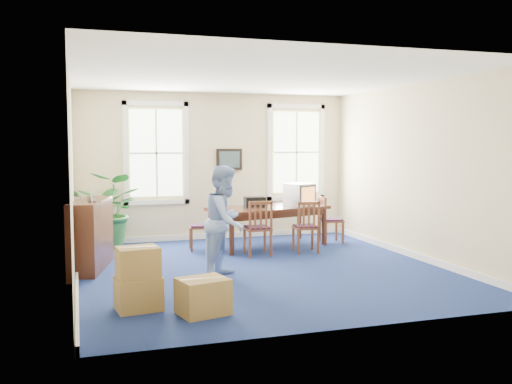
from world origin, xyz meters
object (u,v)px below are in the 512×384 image
object	(u,v)px
chair_near_left	(258,228)
credenza	(91,233)
man	(225,221)
potted_plant	(109,210)
crt_tv	(300,194)
cardboard_boxes	(154,274)
conference_table	(268,226)

from	to	relation	value
chair_near_left	credenza	xyz separation A→B (m)	(-3.03, -0.26, 0.09)
man	potted_plant	world-z (taller)	man
crt_tv	potted_plant	world-z (taller)	potted_plant
man	cardboard_boxes	xyz separation A→B (m)	(-1.30, -1.33, -0.46)
conference_table	crt_tv	xyz separation A→B (m)	(0.71, 0.05, 0.64)
chair_near_left	man	size ratio (longest dim) A/B	0.59
crt_tv	chair_near_left	world-z (taller)	crt_tv
chair_near_left	cardboard_boxes	bearing A→B (deg)	52.49
crt_tv	man	world-z (taller)	man
conference_table	cardboard_boxes	size ratio (longest dim) A/B	1.61
chair_near_left	man	bearing A→B (deg)	57.60
chair_near_left	man	world-z (taller)	man
man	conference_table	bearing A→B (deg)	3.15
chair_near_left	cardboard_boxes	size ratio (longest dim) A/B	0.70
man	credenza	xyz separation A→B (m)	(-2.03, 1.21, -0.27)
conference_table	credenza	size ratio (longest dim) A/B	1.53
crt_tv	credenza	xyz separation A→B (m)	(-4.23, -1.13, -0.43)
chair_near_left	credenza	bearing A→B (deg)	6.91
conference_table	credenza	bearing A→B (deg)	-176.59
chair_near_left	conference_table	bearing A→B (deg)	-119.00
conference_table	man	xyz separation A→B (m)	(-1.49, -2.28, 0.48)
conference_table	cardboard_boxes	xyz separation A→B (m)	(-2.80, -3.62, 0.02)
conference_table	chair_near_left	distance (m)	0.96
conference_table	credenza	world-z (taller)	credenza
man	credenza	size ratio (longest dim) A/B	1.13
chair_near_left	cardboard_boxes	world-z (taller)	chair_near_left
chair_near_left	credenza	distance (m)	3.04
man	cardboard_boxes	bearing A→B (deg)	171.98
potted_plant	crt_tv	bearing A→B (deg)	-9.66
potted_plant	cardboard_boxes	size ratio (longest dim) A/B	1.04
conference_table	potted_plant	world-z (taller)	potted_plant
credenza	potted_plant	size ratio (longest dim) A/B	1.02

